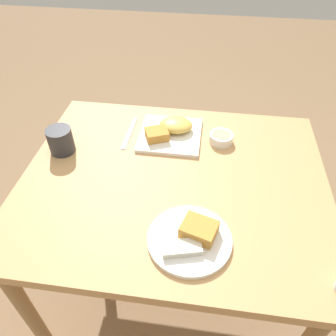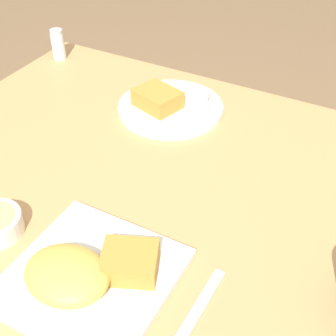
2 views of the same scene
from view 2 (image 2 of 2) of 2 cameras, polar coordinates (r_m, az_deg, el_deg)
dining_table at (r=0.94m, az=-2.76°, el=-5.63°), size 1.04×0.86×0.72m
plate_square_near at (r=0.72m, az=-9.80°, el=-12.63°), size 0.24×0.24×0.06m
plate_oval_far at (r=1.08m, az=0.09°, el=7.76°), size 0.24×0.24×0.05m
salt_shaker at (r=1.34m, az=-13.23°, el=14.25°), size 0.03×0.03×0.08m
butter_knife at (r=0.68m, az=2.50°, el=-18.63°), size 0.02×0.22×0.00m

